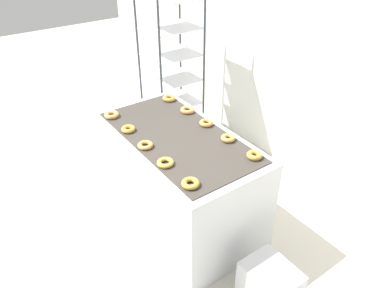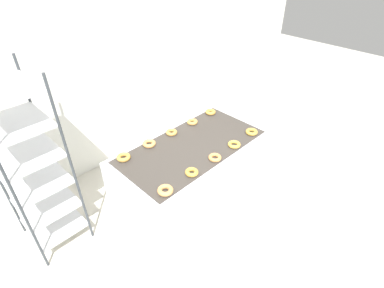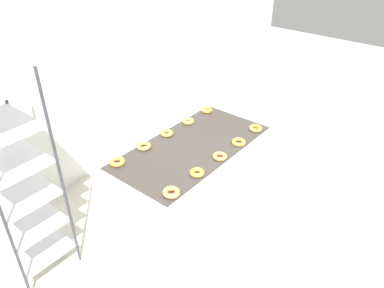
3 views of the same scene
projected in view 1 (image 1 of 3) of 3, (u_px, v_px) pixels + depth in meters
name	position (u px, v px, depth m)	size (l,w,h in m)	color
ground_plane	(115.00, 247.00, 3.23)	(14.00, 14.00, 0.00)	beige
wall_back	(305.00, 42.00, 3.51)	(8.00, 0.05, 2.80)	silver
fryer_machine	(178.00, 178.00, 3.31)	(1.57, 0.83, 0.89)	silver
baking_rack_cart	(172.00, 67.00, 4.28)	(0.50, 0.60, 1.80)	#33383D
glaze_bin	(269.00, 286.00, 2.69)	(0.38, 0.31, 0.35)	silver
donut_near_leftmost	(112.00, 115.00, 3.33)	(0.13, 0.13, 0.04)	tan
donut_near_left	(128.00, 129.00, 3.12)	(0.12, 0.12, 0.04)	gold
donut_near_center	(145.00, 145.00, 2.91)	(0.12, 0.12, 0.03)	#D28A48
donut_near_right	(165.00, 163.00, 2.72)	(0.12, 0.12, 0.03)	gold
donut_near_rightmost	(190.00, 183.00, 2.51)	(0.12, 0.12, 0.04)	#BC9037
donut_far_leftmost	(169.00, 98.00, 3.61)	(0.13, 0.13, 0.04)	#C38C3B
donut_far_left	(187.00, 110.00, 3.41)	(0.13, 0.13, 0.04)	tan
donut_far_center	(206.00, 123.00, 3.21)	(0.12, 0.12, 0.04)	#BC883F
donut_far_right	(228.00, 138.00, 3.00)	(0.12, 0.12, 0.04)	#C08C43
donut_far_rightmost	(254.00, 155.00, 2.79)	(0.12, 0.12, 0.04)	#C28938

